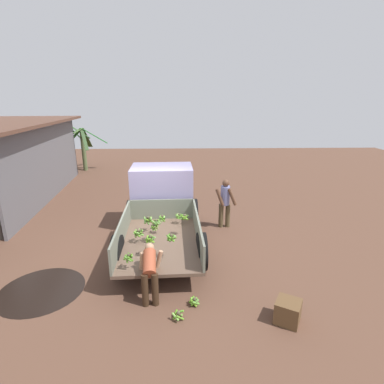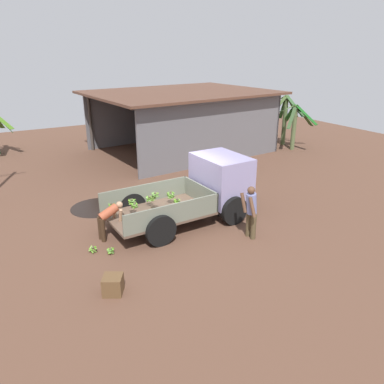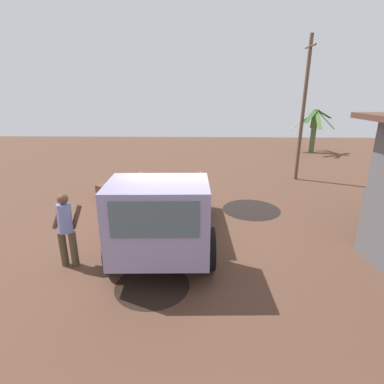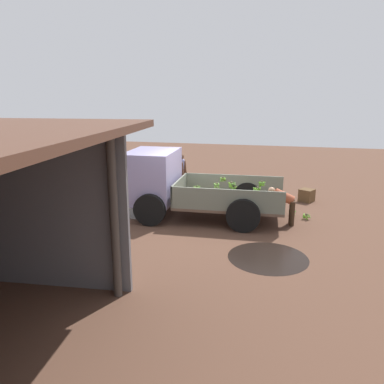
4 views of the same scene
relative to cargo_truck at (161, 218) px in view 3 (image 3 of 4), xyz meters
name	(u,v)px [view 3 (image 3 of 4)]	position (x,y,z in m)	size (l,w,h in m)	color
ground	(180,241)	(-0.93, 0.33, -1.06)	(36.00, 36.00, 0.00)	brown
mud_patch_0	(251,209)	(-3.13, 2.50, -1.05)	(1.85, 1.85, 0.01)	black
mud_patch_1	(152,286)	(0.94, -0.10, -1.05)	(1.48, 1.48, 0.01)	black
cargo_truck	(161,218)	(0.00, 0.00, 0.00)	(4.74, 2.41, 2.01)	brown
utility_pole	(303,109)	(-6.73, 4.98, 1.90)	(1.09, 0.14, 5.70)	brown
banana_palm_1	(314,129)	(-12.71, 7.71, 0.37)	(2.46, 2.43, 2.58)	#476334
person_foreground_visitor	(66,227)	(0.20, -2.02, -0.14)	(0.38, 0.72, 1.64)	#4D3F28
person_worker_loading	(176,186)	(-3.46, 0.04, -0.38)	(0.79, 0.55, 1.09)	#352416
banana_bunch_on_ground_0	(161,195)	(-4.14, -0.56, -0.95)	(0.25, 0.25, 0.19)	brown
banana_bunch_on_ground_1	(150,199)	(-3.74, -0.88, -0.96)	(0.23, 0.23, 0.19)	#4A4330
wooden_crate_0	(104,191)	(-4.25, -2.63, -0.84)	(0.44, 0.44, 0.44)	brown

